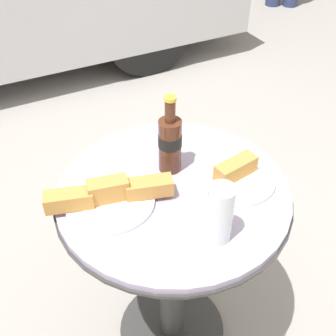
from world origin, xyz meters
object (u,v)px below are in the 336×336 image
Objects in this scene: bistro_table at (173,240)px; lunch_plate_near at (110,196)px; lunch_plate_far at (236,175)px; cola_bottle_left at (170,142)px; drinking_glass at (220,216)px.

lunch_plate_near is at bearing 171.33° from bistro_table.
lunch_plate_far is (0.17, -0.05, 0.23)m from bistro_table.
lunch_plate_far is at bearing -42.89° from cola_bottle_left.
cola_bottle_left reaches higher than bistro_table.
cola_bottle_left is 0.71× the size of lunch_plate_near.
cola_bottle_left is 0.23m from lunch_plate_near.
bistro_table is at bearing 164.39° from lunch_plate_far.
drinking_glass reaches higher than lunch_plate_far.
drinking_glass is 0.47× the size of lunch_plate_near.
drinking_glass is at bearing -93.15° from cola_bottle_left.
lunch_plate_near is 0.36m from lunch_plate_far.
bistro_table is 0.29m from lunch_plate_far.
drinking_glass is (0.02, -0.20, 0.29)m from bistro_table.
cola_bottle_left reaches higher than lunch_plate_near.
lunch_plate_far is at bearing -12.16° from lunch_plate_near.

